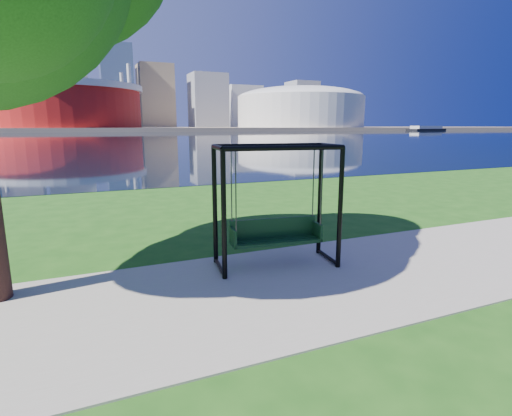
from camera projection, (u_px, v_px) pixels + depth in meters
ground at (261, 279)px, 7.48m from camera, size 900.00×900.00×0.00m
path at (273, 288)px, 7.03m from camera, size 120.00×4.00×0.03m
river at (92, 138)px, 99.05m from camera, size 900.00×180.00×0.02m
far_bank at (83, 129)px, 282.00m from camera, size 900.00×228.00×2.00m
stadium at (62, 104)px, 211.68m from camera, size 83.00×83.00×32.00m
arena at (300, 106)px, 268.14m from camera, size 84.00×84.00×26.56m
skyline at (72, 79)px, 285.32m from camera, size 392.00×66.00×96.50m
swing at (276, 209)px, 7.97m from camera, size 2.53×1.37×2.47m
barge at (426, 129)px, 242.76m from camera, size 30.49×13.06×2.96m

